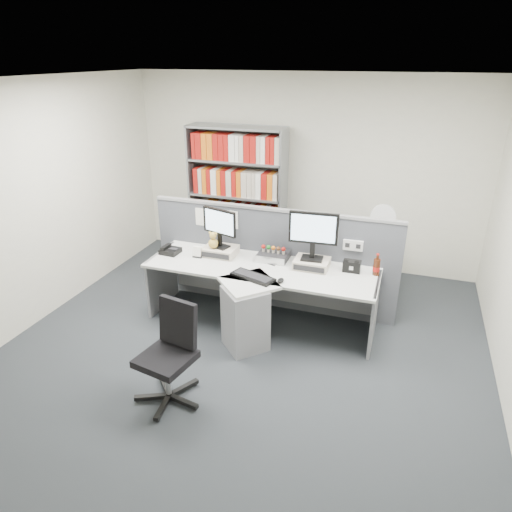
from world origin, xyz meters
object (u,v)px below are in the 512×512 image
(desk_phone, at_px, (170,250))
(filing_cabinet, at_px, (377,269))
(keyboard, at_px, (253,277))
(speaker, at_px, (352,266))
(desk_fan, at_px, (383,219))
(office_chair, at_px, (171,350))
(desk, at_px, (254,296))
(desk_calendar, at_px, (198,253))
(mouse, at_px, (281,280))
(monitor_right, at_px, (313,232))
(cola_bottle, at_px, (376,267))
(desktop_pc, at_px, (274,256))
(monitor_left, at_px, (219,225))
(shelving_unit, at_px, (237,198))

(desk_phone, distance_m, filing_cabinet, 2.65)
(keyboard, bearing_deg, speaker, 27.29)
(keyboard, bearing_deg, filing_cabinet, 51.07)
(desk_fan, bearing_deg, office_chair, -120.52)
(keyboard, xyz_separation_m, desk_fan, (1.19, 1.47, 0.29))
(desk, xyz_separation_m, desk_fan, (1.20, 1.40, 0.57))
(desk_calendar, bearing_deg, mouse, -15.79)
(monitor_right, xyz_separation_m, desk_phone, (-1.69, -0.15, -0.39))
(filing_cabinet, bearing_deg, cola_bottle, -87.78)
(desk_fan, xyz_separation_m, office_chair, (-1.56, -2.64, -0.53))
(desk_fan, bearing_deg, desktop_pc, -140.22)
(desk, distance_m, desk_phone, 1.21)
(desk, height_order, cola_bottle, cola_bottle)
(cola_bottle, distance_m, office_chair, 2.33)
(keyboard, distance_m, speaker, 1.09)
(desktop_pc, bearing_deg, monitor_right, -9.75)
(desktop_pc, xyz_separation_m, filing_cabinet, (1.12, 0.94, -0.41))
(speaker, relative_size, cola_bottle, 0.78)
(monitor_left, xyz_separation_m, shelving_unit, (-0.34, 1.47, -0.12))
(keyboard, height_order, desk_fan, desk_fan)
(desk_phone, height_order, desk_fan, desk_fan)
(monitor_left, bearing_deg, desk, -34.51)
(speaker, bearing_deg, office_chair, -128.70)
(speaker, bearing_deg, filing_cabinet, 77.19)
(desk_calendar, distance_m, office_chair, 1.57)
(desk, distance_m, desk_fan, 1.93)
(desktop_pc, height_order, shelving_unit, shelving_unit)
(keyboard, xyz_separation_m, speaker, (0.97, 0.50, 0.05))
(desk, distance_m, monitor_left, 0.93)
(shelving_unit, xyz_separation_m, desk_fan, (2.10, -0.45, 0.05))
(speaker, bearing_deg, keyboard, -152.71)
(shelving_unit, height_order, desk_fan, shelving_unit)
(monitor_left, bearing_deg, cola_bottle, 1.40)
(cola_bottle, height_order, shelving_unit, shelving_unit)
(desk_phone, distance_m, desk_calendar, 0.36)
(desktop_pc, distance_m, desk_calendar, 0.89)
(mouse, bearing_deg, filing_cabinet, 58.99)
(desk_calendar, relative_size, speaker, 0.69)
(shelving_unit, bearing_deg, monitor_left, -76.85)
(desk, relative_size, filing_cabinet, 3.71)
(monitor_left, xyz_separation_m, desktop_pc, (0.63, 0.08, -0.33))
(monitor_right, distance_m, shelving_unit, 2.06)
(desk, relative_size, monitor_right, 4.78)
(monitor_right, distance_m, speaker, 0.57)
(desk, distance_m, shelving_unit, 2.12)
(monitor_right, height_order, cola_bottle, monitor_right)
(desk_fan, relative_size, office_chair, 0.57)
(keyboard, bearing_deg, desk_phone, 164.99)
(desk_calendar, bearing_deg, desk, -16.94)
(monitor_right, distance_m, desk_fan, 1.22)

